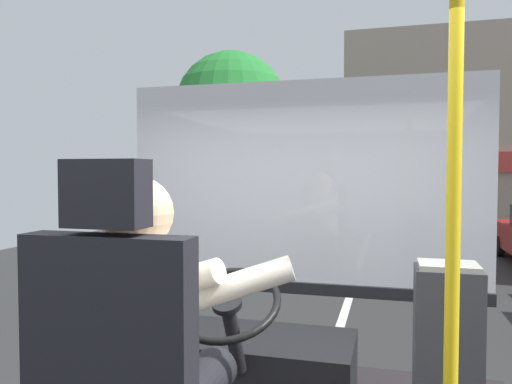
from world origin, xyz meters
name	(u,v)px	position (x,y,z in m)	size (l,w,h in m)	color
ground	(359,267)	(0.00, 8.80, -0.02)	(18.00, 44.00, 0.06)	#2B2B2B
bus_driver	(148,342)	(-0.12, -0.37, 1.48)	(0.84, 0.61, 0.81)	black
steering_console	(254,368)	(-0.12, 0.85, 0.91)	(1.10, 0.99, 0.84)	black
handrail_pole	(453,246)	(0.79, -0.13, 1.78)	(0.04, 0.04, 2.18)	gold
fare_box	(446,380)	(0.83, 0.35, 1.16)	(0.25, 0.22, 0.95)	#333338
windshield_panel	(300,211)	(0.00, 1.62, 1.74)	(2.50, 0.08, 1.48)	silver
street_tree	(231,109)	(-3.06, 9.45, 3.51)	(2.66, 2.66, 4.86)	#4C3828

